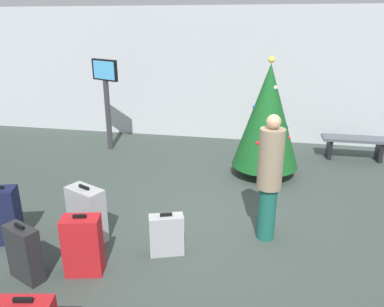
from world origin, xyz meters
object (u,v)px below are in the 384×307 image
at_px(suitcase_0, 87,214).
at_px(suitcase_4, 24,253).
at_px(waiting_bench, 355,143).
at_px(suitcase_1, 3,216).
at_px(holiday_tree, 268,116).
at_px(suitcase_2, 167,235).
at_px(traveller_0, 270,176).
at_px(suitcase_3, 83,246).
at_px(flight_info_kiosk, 106,90).

xyz_separation_m(suitcase_0, suitcase_4, (-0.32, -0.90, -0.04)).
relative_size(waiting_bench, suitcase_4, 1.93).
bearing_deg(suitcase_1, holiday_tree, 41.61).
height_order(holiday_tree, suitcase_2, holiday_tree).
distance_m(traveller_0, suitcase_3, 2.44).
bearing_deg(suitcase_1, waiting_bench, 39.18).
relative_size(flight_info_kiosk, suitcase_3, 2.67).
distance_m(waiting_bench, suitcase_3, 6.08).
bearing_deg(flight_info_kiosk, waiting_bench, 3.77).
relative_size(holiday_tree, traveller_0, 1.30).
relative_size(holiday_tree, suitcase_0, 2.83).
bearing_deg(suitcase_4, suitcase_1, 139.23).
relative_size(holiday_tree, suitcase_2, 3.91).
bearing_deg(traveller_0, suitcase_4, -152.27).
height_order(flight_info_kiosk, traveller_0, flight_info_kiosk).
height_order(holiday_tree, suitcase_0, holiday_tree).
bearing_deg(suitcase_2, waiting_bench, 53.44).
relative_size(traveller_0, suitcase_1, 2.13).
height_order(suitcase_1, suitcase_3, suitcase_1).
height_order(suitcase_0, suitcase_3, suitcase_0).
bearing_deg(traveller_0, suitcase_0, -167.88).
distance_m(flight_info_kiosk, suitcase_2, 4.57).
xyz_separation_m(suitcase_1, suitcase_2, (2.18, 0.15, -0.12)).
bearing_deg(waiting_bench, suitcase_2, -126.56).
bearing_deg(holiday_tree, suitcase_1, -138.39).
height_order(flight_info_kiosk, waiting_bench, flight_info_kiosk).
xyz_separation_m(suitcase_2, suitcase_4, (-1.44, -0.78, 0.06)).
xyz_separation_m(flight_info_kiosk, suitcase_0, (1.24, -3.64, -0.99)).
relative_size(suitcase_1, suitcase_4, 1.15).
height_order(holiday_tree, waiting_bench, holiday_tree).
relative_size(holiday_tree, waiting_bench, 1.65).
relative_size(waiting_bench, suitcase_3, 1.78).
relative_size(flight_info_kiosk, suitcase_2, 3.55).
bearing_deg(flight_info_kiosk, suitcase_0, -71.27).
distance_m(suitcase_2, suitcase_3, 1.01).
bearing_deg(holiday_tree, suitcase_2, -112.52).
distance_m(waiting_bench, suitcase_2, 5.12).
relative_size(suitcase_0, suitcase_2, 1.38).
xyz_separation_m(holiday_tree, suitcase_3, (-2.02, -3.38, -0.80)).
height_order(holiday_tree, suitcase_1, holiday_tree).
distance_m(suitcase_2, suitcase_4, 1.64).
relative_size(suitcase_0, suitcase_3, 1.04).
relative_size(traveller_0, suitcase_2, 3.01).
height_order(flight_info_kiosk, suitcase_4, flight_info_kiosk).
bearing_deg(traveller_0, suitcase_2, -153.16).
xyz_separation_m(waiting_bench, traveller_0, (-1.83, -3.50, 0.56)).
relative_size(waiting_bench, suitcase_0, 1.71).
bearing_deg(suitcase_0, holiday_tree, 49.78).
relative_size(traveller_0, suitcase_4, 2.46).
distance_m(suitcase_1, suitcase_3, 1.40).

